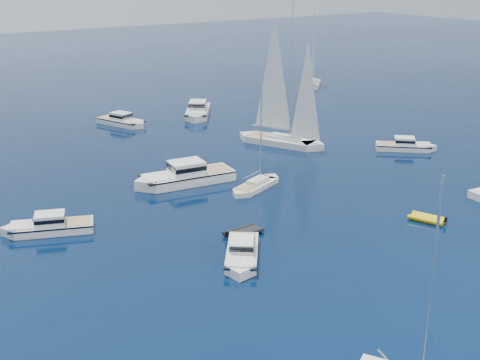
{
  "coord_description": "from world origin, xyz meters",
  "views": [
    {
      "loc": [
        -34.35,
        -23.71,
        22.03
      ],
      "look_at": [
        -1.76,
        23.86,
        2.2
      ],
      "focal_mm": 47.0,
      "sensor_mm": 36.0,
      "label": 1
    }
  ],
  "objects": [
    {
      "name": "ground",
      "position": [
        0.0,
        0.0,
        0.0
      ],
      "size": [
        400.0,
        400.0,
        0.0
      ],
      "primitive_type": "plane",
      "color": "#072148",
      "rests_on": "ground"
    },
    {
      "name": "sailboat_centre",
      "position": [
        1.79,
        26.05,
        0.0
      ],
      "size": [
        8.28,
        4.9,
        11.86
      ],
      "primitive_type": null,
      "rotation": [
        0.0,
        0.0,
        5.09
      ],
      "color": "silver",
      "rests_on": "ground"
    },
    {
      "name": "motor_cruiser_centre",
      "position": [
        -3.56,
        31.62,
        0.0
      ],
      "size": [
        12.01,
        4.98,
        3.06
      ],
      "primitive_type": null,
      "rotation": [
        0.0,
        0.0,
        1.45
      ],
      "color": "white",
      "rests_on": "ground"
    },
    {
      "name": "motor_cruiser_far_l",
      "position": [
        -19.72,
        27.04,
        0.0
      ],
      "size": [
        8.73,
        5.49,
        2.2
      ],
      "primitive_type": null,
      "rotation": [
        0.0,
        0.0,
        1.19
      ],
      "color": "silver",
      "rests_on": "ground"
    },
    {
      "name": "tender_yellow",
      "position": [
        9.4,
        10.11,
        0.0
      ],
      "size": [
        2.92,
        3.76,
        0.95
      ],
      "primitive_type": null,
      "rotation": [
        0.0,
        0.0,
        0.37
      ],
      "color": "yellow",
      "rests_on": "ground"
    },
    {
      "name": "motor_cruiser_distant",
      "position": [
        13.7,
        57.94,
        0.0
      ],
      "size": [
        9.08,
        10.9,
        2.88
      ],
      "primitive_type": null,
      "rotation": [
        0.0,
        0.0,
        2.53
      ],
      "color": "silver",
      "rests_on": "ground"
    },
    {
      "name": "motor_cruiser_far_r",
      "position": [
        25.55,
        27.03,
        0.0
      ],
      "size": [
        7.55,
        7.16,
        2.09
      ],
      "primitive_type": null,
      "rotation": [
        0.0,
        0.0,
        3.98
      ],
      "color": "white",
      "rests_on": "ground"
    },
    {
      "name": "tender_grey_near",
      "position": [
        -6.08,
        17.02,
        0.0
      ],
      "size": [
        3.66,
        2.16,
        0.95
      ],
      "primitive_type": null,
      "rotation": [
        0.0,
        0.0,
        4.77
      ],
      "color": "black",
      "rests_on": "ground"
    },
    {
      "name": "motor_cruiser_left",
      "position": [
        -8.89,
        13.17,
        0.0
      ],
      "size": [
        6.82,
        7.88,
        2.11
      ],
      "primitive_type": null,
      "rotation": [
        0.0,
        0.0,
        2.49
      ],
      "color": "white",
      "rests_on": "ground"
    },
    {
      "name": "motor_cruiser_horizon",
      "position": [
        1.65,
        59.08,
        0.0
      ],
      "size": [
        5.69,
        9.22,
        2.32
      ],
      "primitive_type": null,
      "rotation": [
        0.0,
        0.0,
        3.51
      ],
      "color": "silver",
      "rests_on": "ground"
    },
    {
      "name": "sailboat_sails_r",
      "position": [
        14.23,
        37.93,
        0.0
      ],
      "size": [
        8.42,
        12.95,
        18.75
      ],
      "primitive_type": null,
      "rotation": [
        0.0,
        0.0,
        3.58
      ],
      "color": "silver",
      "rests_on": "ground"
    },
    {
      "name": "sailboat_sails_far",
      "position": [
        44.59,
        67.04,
        0.0
      ],
      "size": [
        9.2,
        9.17,
        15.15
      ],
      "primitive_type": null,
      "rotation": [
        0.0,
        0.0,
        2.35
      ],
      "color": "silver",
      "rests_on": "ground"
    }
  ]
}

